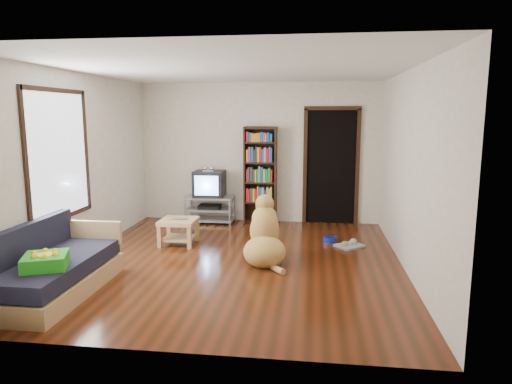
# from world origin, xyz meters

# --- Properties ---
(ground) EXTENTS (5.00, 5.00, 0.00)m
(ground) POSITION_xyz_m (0.00, 0.00, 0.00)
(ground) COLOR #501F0D
(ground) RESTS_ON ground
(ceiling) EXTENTS (5.00, 5.00, 0.00)m
(ceiling) POSITION_xyz_m (0.00, 0.00, 2.60)
(ceiling) COLOR white
(ceiling) RESTS_ON ground
(wall_back) EXTENTS (4.50, 0.00, 4.50)m
(wall_back) POSITION_xyz_m (0.00, 2.50, 1.30)
(wall_back) COLOR silver
(wall_back) RESTS_ON ground
(wall_front) EXTENTS (4.50, 0.00, 4.50)m
(wall_front) POSITION_xyz_m (0.00, -2.50, 1.30)
(wall_front) COLOR silver
(wall_front) RESTS_ON ground
(wall_left) EXTENTS (0.00, 5.00, 5.00)m
(wall_left) POSITION_xyz_m (-2.25, 0.00, 1.30)
(wall_left) COLOR silver
(wall_left) RESTS_ON ground
(wall_right) EXTENTS (0.00, 5.00, 5.00)m
(wall_right) POSITION_xyz_m (2.25, 0.00, 1.30)
(wall_right) COLOR silver
(wall_right) RESTS_ON ground
(green_cushion) EXTENTS (0.56, 0.56, 0.14)m
(green_cushion) POSITION_xyz_m (-1.75, -1.72, 0.49)
(green_cushion) COLOR green
(green_cushion) RESTS_ON sofa
(laptop) EXTENTS (0.30, 0.21, 0.02)m
(laptop) POSITION_xyz_m (-1.05, 0.71, 0.41)
(laptop) COLOR silver
(laptop) RESTS_ON coffee_table
(dog_bowl) EXTENTS (0.22, 0.22, 0.08)m
(dog_bowl) POSITION_xyz_m (1.31, 1.17, 0.04)
(dog_bowl) COLOR navy
(dog_bowl) RESTS_ON ground
(grey_rag) EXTENTS (0.51, 0.50, 0.03)m
(grey_rag) POSITION_xyz_m (1.61, 0.92, 0.01)
(grey_rag) COLOR #ABABAB
(grey_rag) RESTS_ON ground
(window) EXTENTS (0.03, 1.46, 1.70)m
(window) POSITION_xyz_m (-2.23, -0.50, 1.50)
(window) COLOR white
(window) RESTS_ON wall_left
(doorway) EXTENTS (1.03, 0.05, 2.19)m
(doorway) POSITION_xyz_m (1.35, 2.48, 1.12)
(doorway) COLOR black
(doorway) RESTS_ON wall_back
(tv_stand) EXTENTS (0.90, 0.45, 0.50)m
(tv_stand) POSITION_xyz_m (-0.90, 2.25, 0.27)
(tv_stand) COLOR #99999E
(tv_stand) RESTS_ON ground
(crt_tv) EXTENTS (0.55, 0.52, 0.58)m
(crt_tv) POSITION_xyz_m (-0.90, 2.27, 0.74)
(crt_tv) COLOR black
(crt_tv) RESTS_ON tv_stand
(bookshelf) EXTENTS (0.60, 0.30, 1.80)m
(bookshelf) POSITION_xyz_m (0.05, 2.34, 1.00)
(bookshelf) COLOR black
(bookshelf) RESTS_ON ground
(sofa) EXTENTS (0.80, 1.80, 0.80)m
(sofa) POSITION_xyz_m (-1.87, -1.38, 0.26)
(sofa) COLOR tan
(sofa) RESTS_ON ground
(coffee_table) EXTENTS (0.55, 0.55, 0.40)m
(coffee_table) POSITION_xyz_m (-1.05, 0.74, 0.28)
(coffee_table) COLOR tan
(coffee_table) RESTS_ON ground
(dog) EXTENTS (0.65, 1.10, 0.93)m
(dog) POSITION_xyz_m (0.38, 0.08, 0.34)
(dog) COLOR tan
(dog) RESTS_ON ground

